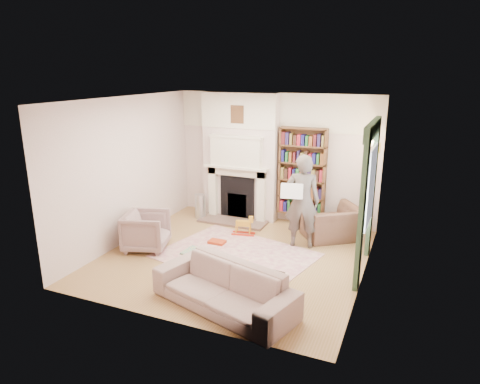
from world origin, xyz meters
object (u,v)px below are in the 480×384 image
at_px(rocking_horse, 243,225).
at_px(man_reading, 302,201).
at_px(coffee_table, 256,287).
at_px(armchair_left, 146,231).
at_px(bookcase, 302,172).
at_px(armchair_reading, 331,223).
at_px(sofa, 224,287).
at_px(paraffin_heater, 200,206).

bearing_deg(rocking_horse, man_reading, -16.55).
bearing_deg(coffee_table, armchair_left, 166.49).
relative_size(armchair_left, coffee_table, 1.12).
distance_m(bookcase, armchair_reading, 1.29).
xyz_separation_m(armchair_left, sofa, (2.21, -1.31, -0.05)).
xyz_separation_m(sofa, rocking_horse, (-0.80, 2.66, -0.11)).
bearing_deg(rocking_horse, armchair_reading, 4.68).
bearing_deg(armchair_left, sofa, -138.71).
xyz_separation_m(armchair_reading, armchair_left, (-3.09, -1.85, 0.02)).
height_order(bookcase, coffee_table, bookcase).
height_order(bookcase, rocking_horse, bookcase).
bearing_deg(armchair_left, rocking_horse, -64.36).
bearing_deg(paraffin_heater, man_reading, -15.27).
relative_size(bookcase, man_reading, 1.03).
bearing_deg(rocking_horse, paraffin_heater, 143.72).
bearing_deg(sofa, paraffin_heater, 139.81).
distance_m(bookcase, armchair_left, 3.47).
xyz_separation_m(sofa, coffee_table, (0.36, 0.34, -0.09)).
height_order(coffee_table, rocking_horse, coffee_table).
bearing_deg(man_reading, armchair_left, 12.45).
bearing_deg(rocking_horse, sofa, -85.17).
bearing_deg(sofa, bookcase, 105.34).
bearing_deg(man_reading, bookcase, -87.51).
xyz_separation_m(bookcase, coffee_table, (0.26, -3.42, -0.95)).
distance_m(sofa, man_reading, 2.66).
xyz_separation_m(bookcase, armchair_left, (-2.31, -2.45, -0.82)).
distance_m(armchair_reading, man_reading, 0.94).
bearing_deg(armchair_reading, man_reading, 17.41).
relative_size(man_reading, rocking_horse, 3.83).
bearing_deg(bookcase, coffee_table, -85.62).
bearing_deg(man_reading, armchair_reading, -139.72).
bearing_deg(bookcase, armchair_reading, -37.63).
relative_size(bookcase, paraffin_heater, 3.36).
xyz_separation_m(sofa, paraffin_heater, (-2.11, 3.25, -0.04)).
height_order(bookcase, armchair_reading, bookcase).
xyz_separation_m(armchair_left, man_reading, (2.64, 1.25, 0.54)).
height_order(sofa, rocking_horse, sofa).
relative_size(sofa, man_reading, 1.19).
relative_size(armchair_reading, sofa, 0.49).
bearing_deg(bookcase, man_reading, -74.66).
distance_m(armchair_left, man_reading, 2.97).
bearing_deg(bookcase, sofa, -91.52).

